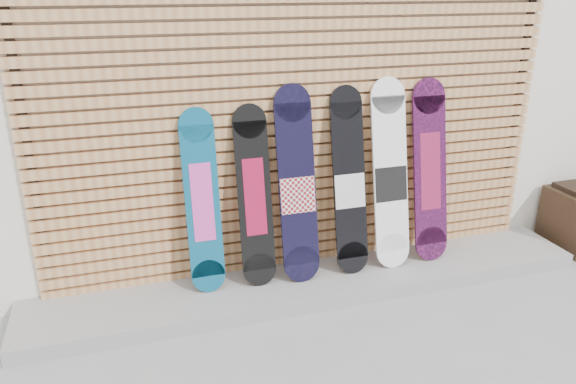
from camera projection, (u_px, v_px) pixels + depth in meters
name	position (u px, v px, depth m)	size (l,w,h in m)	color
ground	(365.00, 331.00, 4.07)	(80.00, 80.00, 0.00)	gray
building	(287.00, 32.00, 6.69)	(12.00, 5.00, 3.60)	silver
concrete_step	(314.00, 282.00, 4.62)	(4.60, 0.70, 0.12)	gray
slat_wall	(304.00, 138.00, 4.47)	(4.26, 0.08, 2.29)	tan
snowboard_0	(202.00, 202.00, 4.22)	(0.26, 0.27, 1.41)	#0B5071
snowboard_1	(254.00, 197.00, 4.32)	(0.27, 0.30, 1.41)	black
snowboard_2	(297.00, 187.00, 4.37)	(0.30, 0.34, 1.54)	black
snowboard_3	(349.00, 183.00, 4.51)	(0.27, 0.34, 1.51)	black
snowboard_4	(390.00, 176.00, 4.60)	(0.30, 0.35, 1.55)	white
snowboard_5	(430.00, 171.00, 4.71)	(0.30, 0.33, 1.53)	black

